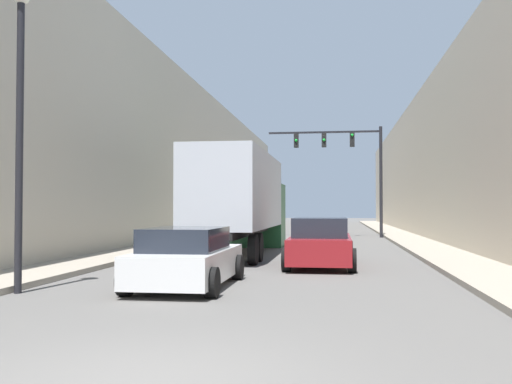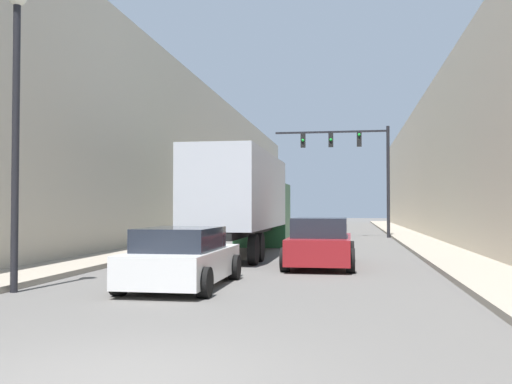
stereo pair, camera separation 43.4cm
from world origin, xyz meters
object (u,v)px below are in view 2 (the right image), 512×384
Objects in this scene: traffic_signal_gantry at (358,158)px; suv_car at (321,243)px; semi_truck at (245,199)px; sedan_car at (182,258)px; street_lamp at (16,95)px.

suv_car is at bearing -94.40° from traffic_signal_gantry.
sedan_car is at bearing -88.23° from semi_truck.
semi_truck reaches higher than sedan_car.
semi_truck reaches higher than suv_car.
street_lamp reaches higher than semi_truck.
sedan_car is 6.07m from suv_car.
street_lamp is (-3.38, -1.47, 3.68)m from sedan_car.
sedan_car is at bearing -119.15° from suv_car.
suv_car is (3.26, -4.40, -1.48)m from semi_truck.
sedan_car is 0.61× the size of traffic_signal_gantry.
traffic_signal_gantry is (4.35, 23.41, 4.33)m from sedan_car.
semi_truck is at bearing 91.77° from sedan_car.
suv_car is (2.96, 5.30, 0.07)m from sedan_car.
suv_car is 0.73× the size of street_lamp.
sedan_car is at bearing 23.51° from street_lamp.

